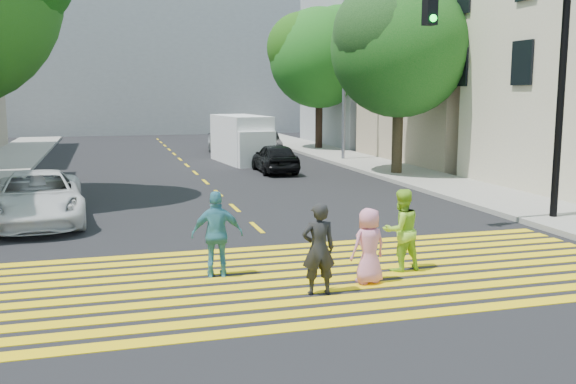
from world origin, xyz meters
name	(u,v)px	position (x,y,z in m)	size (l,w,h in m)	color
ground	(335,297)	(0.00, 0.00, 0.00)	(120.00, 120.00, 0.00)	black
sidewalk_left	(1,167)	(-8.50, 22.00, 0.07)	(3.00, 40.00, 0.15)	gray
sidewalk_right	(401,173)	(8.50, 15.00, 0.07)	(3.00, 60.00, 0.15)	gray
crosswalk	(312,277)	(0.00, 1.28, 0.01)	(13.40, 5.30, 0.01)	yellow
lane_line	(183,162)	(0.00, 22.50, 0.01)	(0.12, 34.40, 0.01)	yellow
building_right_tan	(486,63)	(15.00, 19.00, 5.00)	(10.00, 10.00, 10.00)	tan
building_right_grey	(393,70)	(15.00, 30.00, 5.00)	(10.00, 10.00, 10.00)	gray
backdrop_block	(147,63)	(0.00, 48.00, 6.00)	(30.00, 8.00, 12.00)	gray
tree_right_near	(401,40)	(8.13, 14.62, 5.62)	(6.89, 6.65, 8.31)	black
tree_right_far	(321,52)	(8.90, 27.18, 5.87)	(7.79, 7.49, 8.69)	black
pedestrian_man	(318,249)	(-0.22, 0.26, 0.82)	(0.60, 0.39, 1.63)	black
pedestrian_woman	(401,230)	(1.83, 1.25, 0.82)	(0.80, 0.62, 1.64)	#98D930
pedestrian_child	(369,246)	(0.88, 0.61, 0.71)	(0.69, 0.45, 1.42)	pink
pedestrian_extra	(217,234)	(-1.75, 1.79, 0.84)	(0.98, 0.41, 1.67)	teal
white_sedan	(38,198)	(-5.56, 8.18, 0.70)	(2.33, 5.05, 1.40)	silver
dark_car_near	(275,158)	(3.41, 17.11, 0.66)	(1.55, 3.85, 1.31)	black
silver_car	(225,139)	(3.24, 28.59, 0.71)	(1.99, 4.90, 1.42)	#999C9F
dark_car_parked	(266,143)	(5.05, 25.48, 0.64)	(1.36, 3.89, 1.28)	black
white_van	(243,141)	(2.85, 21.35, 1.12)	(2.37, 5.17, 2.36)	white
traffic_signal	(526,64)	(6.80, 4.44, 4.24)	(4.46, 0.69, 6.55)	black
street_lamp	(341,57)	(7.75, 20.61, 5.25)	(2.06, 0.59, 9.15)	slate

